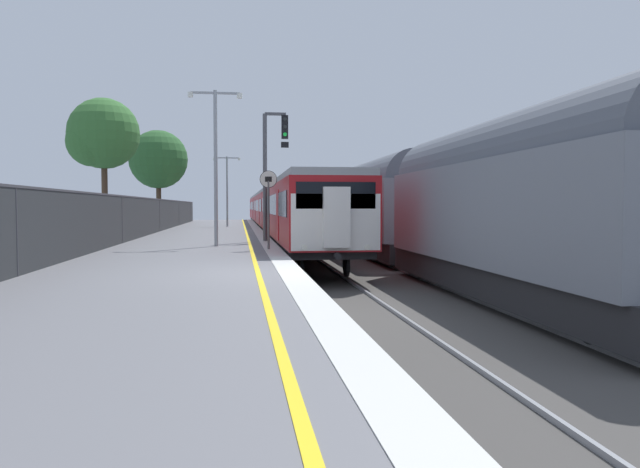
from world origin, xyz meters
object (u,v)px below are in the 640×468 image
(freight_train_adjacent_track, at_px, (351,205))
(speed_limit_sign, at_px, (268,199))
(platform_lamp_mid, at_px, (216,155))
(background_tree_left, at_px, (159,161))
(signal_gantry, at_px, (271,162))
(commuter_train_at_platform, at_px, (274,209))
(background_tree_centre, at_px, (101,136))
(platform_lamp_far, at_px, (227,185))

(freight_train_adjacent_track, distance_m, speed_limit_sign, 16.93)
(platform_lamp_mid, height_order, background_tree_left, background_tree_left)
(signal_gantry, bearing_deg, commuter_train_at_platform, 86.34)
(commuter_train_at_platform, height_order, background_tree_left, background_tree_left)
(platform_lamp_mid, bearing_deg, background_tree_centre, 121.37)
(signal_gantry, height_order, platform_lamp_mid, platform_lamp_mid)
(freight_train_adjacent_track, bearing_deg, background_tree_left, 148.42)
(signal_gantry, distance_m, background_tree_centre, 11.43)
(speed_limit_sign, relative_size, background_tree_left, 0.39)
(freight_train_adjacent_track, bearing_deg, platform_lamp_far, 132.70)
(commuter_train_at_platform, height_order, signal_gantry, signal_gantry)
(commuter_train_at_platform, bearing_deg, platform_lamp_far, -132.53)
(background_tree_left, bearing_deg, platform_lamp_far, 8.10)
(platform_lamp_far, xyz_separation_m, background_tree_centre, (-6.34, -11.90, 2.13))
(speed_limit_sign, height_order, platform_lamp_mid, platform_lamp_mid)
(background_tree_left, bearing_deg, freight_train_adjacent_track, -31.58)
(freight_train_adjacent_track, bearing_deg, background_tree_centre, -165.87)
(commuter_train_at_platform, relative_size, speed_limit_sign, 23.30)
(speed_limit_sign, relative_size, platform_lamp_mid, 0.47)
(speed_limit_sign, bearing_deg, platform_lamp_far, 94.39)
(background_tree_left, bearing_deg, speed_limit_sign, -74.26)
(platform_lamp_far, height_order, background_tree_centre, background_tree_centre)
(freight_train_adjacent_track, relative_size, signal_gantry, 10.62)
(freight_train_adjacent_track, xyz_separation_m, background_tree_left, (-12.49, 7.68, 3.17))
(signal_gantry, xyz_separation_m, speed_limit_sign, (-0.36, -4.99, -1.67))
(platform_lamp_far, relative_size, background_tree_centre, 0.72)
(signal_gantry, xyz_separation_m, platform_lamp_far, (-2.22, 19.25, -0.33))
(signal_gantry, bearing_deg, background_tree_centre, 139.32)
(commuter_train_at_platform, relative_size, freight_train_adjacent_track, 1.09)
(freight_train_adjacent_track, distance_m, background_tree_left, 15.00)
(platform_lamp_mid, bearing_deg, speed_limit_sign, -46.22)
(platform_lamp_mid, bearing_deg, commuter_train_at_platform, 81.99)
(background_tree_left, bearing_deg, commuter_train_at_platform, 29.09)
(platform_lamp_far, distance_m, background_tree_left, 5.11)
(commuter_train_at_platform, distance_m, platform_lamp_mid, 26.69)
(freight_train_adjacent_track, xyz_separation_m, platform_lamp_far, (-7.71, 8.36, 1.49))
(signal_gantry, distance_m, background_tree_left, 19.89)
(background_tree_left, xyz_separation_m, background_tree_centre, (-1.57, -11.22, 0.45))
(commuter_train_at_platform, relative_size, platform_lamp_mid, 10.97)
(freight_train_adjacent_track, bearing_deg, commuter_train_at_platform, 107.90)
(platform_lamp_mid, distance_m, platform_lamp_far, 22.30)
(speed_limit_sign, bearing_deg, commuter_train_at_platform, 86.27)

